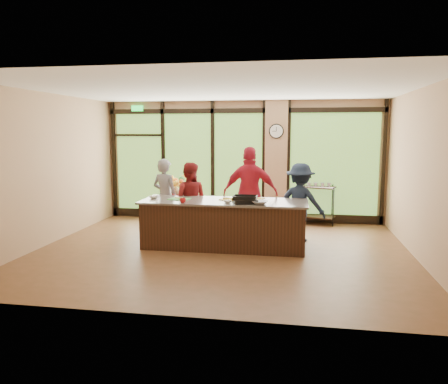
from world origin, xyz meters
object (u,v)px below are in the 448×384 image
at_px(flower_stand, 176,211).
at_px(bar_cart, 318,199).
at_px(cook_left, 165,197).
at_px(cook_right, 300,203).
at_px(roasting_pan, 245,201).
at_px(island_base, 224,225).

relative_size(flower_stand, bar_cart, 0.73).
height_order(cook_left, flower_stand, cook_left).
relative_size(cook_left, cook_right, 1.03).
xyz_separation_m(roasting_pan, bar_cart, (1.46, 2.72, -0.34)).
xyz_separation_m(island_base, cook_left, (-1.45, 0.84, 0.39)).
bearing_deg(flower_stand, island_base, -57.99).
bearing_deg(cook_left, roasting_pan, 167.81).
bearing_deg(flower_stand, roasting_pan, -54.78).
bearing_deg(roasting_pan, cook_left, 130.93).
height_order(island_base, roasting_pan, roasting_pan).
relative_size(island_base, bar_cart, 3.02).
xyz_separation_m(flower_stand, bar_cart, (3.32, 0.84, 0.24)).
relative_size(island_base, cook_right, 1.93).
height_order(cook_right, roasting_pan, cook_right).
distance_m(island_base, roasting_pan, 0.73).
relative_size(cook_left, flower_stand, 2.21).
bearing_deg(bar_cart, island_base, -109.64).
relative_size(roasting_pan, flower_stand, 0.57).
xyz_separation_m(cook_left, bar_cart, (3.35, 1.61, -0.22)).
height_order(roasting_pan, flower_stand, roasting_pan).
bearing_deg(island_base, bar_cart, 52.27).
height_order(island_base, flower_stand, island_base).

